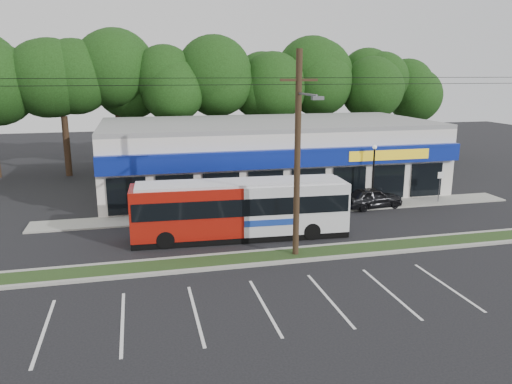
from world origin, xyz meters
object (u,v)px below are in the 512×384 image
object	(u,v)px
car_dark	(372,198)
pedestrian_a	(251,206)
utility_pole	(295,149)
sign_post	(440,181)
metrobus	(241,208)
pedestrian_b	(303,202)
lamp_post	(374,168)

from	to	relation	value
car_dark	pedestrian_a	world-z (taller)	pedestrian_a
pedestrian_a	utility_pole	bearing A→B (deg)	78.87
utility_pole	sign_post	size ratio (longest dim) A/B	22.47
metrobus	pedestrian_b	size ratio (longest dim) A/B	7.05
utility_pole	metrobus	world-z (taller)	utility_pole
metrobus	pedestrian_b	xyz separation A→B (m)	(4.80, 3.42, -0.84)
sign_post	car_dark	world-z (taller)	sign_post
metrobus	lamp_post	bearing A→B (deg)	26.09
pedestrian_a	pedestrian_b	bearing A→B (deg)	171.15
metrobus	sign_post	bearing A→B (deg)	18.08
utility_pole	car_dark	distance (m)	12.00
car_dark	pedestrian_b	size ratio (longest dim) A/B	2.46
utility_pole	pedestrian_a	world-z (taller)	utility_pole
utility_pole	metrobus	distance (m)	5.50
metrobus	pedestrian_a	size ratio (longest dim) A/B	6.35
pedestrian_b	lamp_post	bearing A→B (deg)	-145.94
lamp_post	car_dark	distance (m)	1.99
sign_post	car_dark	bearing A→B (deg)	-179.17
lamp_post	pedestrian_b	world-z (taller)	lamp_post
car_dark	utility_pole	bearing A→B (deg)	125.87
pedestrian_a	pedestrian_b	distance (m)	3.58
utility_pole	pedestrian_a	distance (m)	7.92
sign_post	lamp_post	bearing A→B (deg)	177.42
pedestrian_a	metrobus	bearing A→B (deg)	50.12
metrobus	pedestrian_a	xyz separation A→B (m)	(1.26, 2.93, -0.75)
metrobus	car_dark	bearing A→B (deg)	24.89
lamp_post	sign_post	xyz separation A→B (m)	(5.00, -0.23, -1.12)
car_dark	sign_post	bearing A→B (deg)	-96.60
lamp_post	metrobus	world-z (taller)	lamp_post
lamp_post	car_dark	xyz separation A→B (m)	(-0.13, -0.30, -1.96)
utility_pole	pedestrian_b	size ratio (longest dim) A/B	29.49
utility_pole	lamp_post	size ratio (longest dim) A/B	11.76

